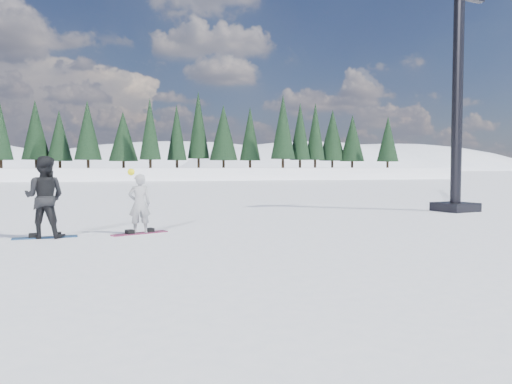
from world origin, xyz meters
TOP-DOWN VIEW (x-y plane):
  - ground at (0.00, 0.00)m, footprint 420.00×420.00m
  - alpine_backdrop at (-11.72, 189.16)m, footprint 412.50×227.00m
  - lift_tower at (14.37, 4.97)m, footprint 2.48×1.63m
  - snowboarder_woman at (2.30, 1.15)m, footprint 0.63×0.46m
  - snowboarder_man at (0.03, 0.92)m, footprint 1.11×0.94m
  - snowboard_woman at (2.30, 1.15)m, footprint 1.47×0.90m
  - snowboard_man at (0.03, 0.92)m, footprint 1.52×0.47m

SIDE VIEW (x-z plane):
  - alpine_backdrop at x=-11.72m, z-range -40.57..12.63m
  - ground at x=0.00m, z-range 0.00..0.00m
  - snowboard_woman at x=2.30m, z-range 0.00..0.03m
  - snowboard_man at x=0.03m, z-range 0.00..0.03m
  - snowboarder_woman at x=2.30m, z-range -0.06..1.65m
  - snowboarder_man at x=0.03m, z-range 0.00..2.02m
  - lift_tower at x=14.37m, z-range -0.84..8.18m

